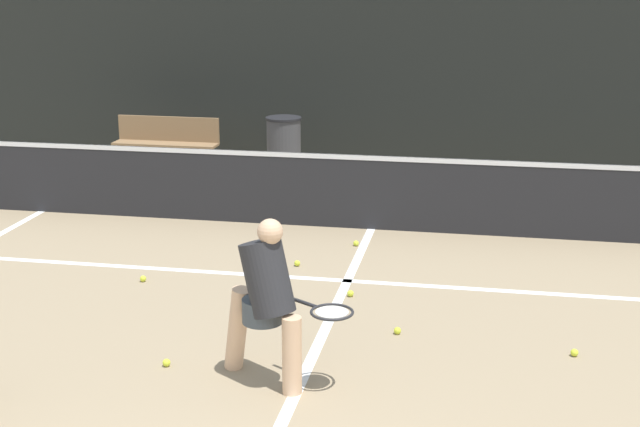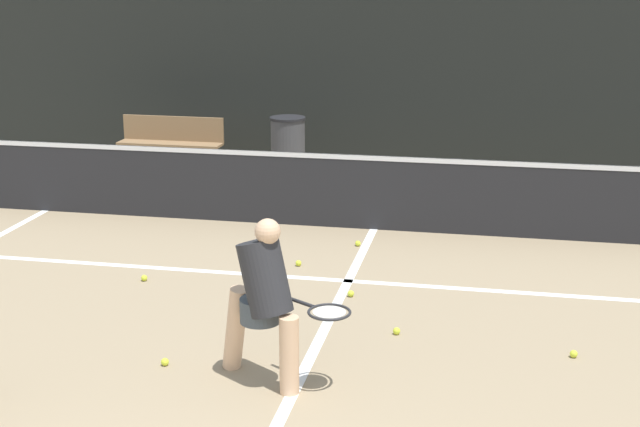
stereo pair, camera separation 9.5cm
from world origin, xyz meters
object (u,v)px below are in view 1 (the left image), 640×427
player_practicing (267,297)px  courtside_bench (167,141)px  trash_bin (284,146)px  parked_car (253,92)px

player_practicing → courtside_bench: size_ratio=0.81×
player_practicing → trash_bin: size_ratio=1.48×
player_practicing → parked_car: (-3.40, 12.40, -0.18)m
courtside_bench → trash_bin: size_ratio=1.83×
courtside_bench → parked_car: parked_car is taller
player_practicing → trash_bin: player_practicing is taller
player_practicing → parked_car: 12.86m
player_practicing → courtside_bench: bearing=147.4°
trash_bin → player_practicing: bearing=-78.1°
player_practicing → courtside_bench: 7.93m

